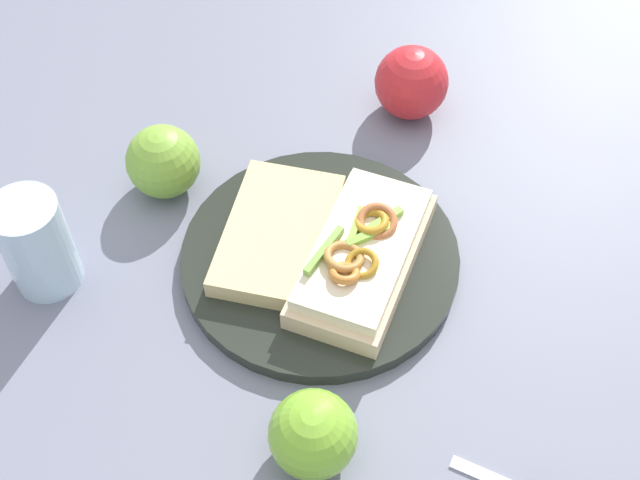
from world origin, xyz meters
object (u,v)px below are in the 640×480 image
sandwich (363,254)px  apple_2 (411,82)px  plate (320,258)px  apple_0 (163,162)px  bread_slice_side (278,234)px  drinking_glass (37,244)px  apple_1 (313,434)px

sandwich → apple_2: (-0.09, -0.22, 0.01)m
plate → apple_0: 0.19m
plate → sandwich: sandwich is taller
bread_slice_side → apple_0: size_ratio=2.09×
drinking_glass → bread_slice_side: bearing=-178.5°
apple_2 → apple_0: bearing=17.0°
plate → apple_2: size_ratio=3.30×
bread_slice_side → sandwich: bearing=81.5°
plate → bread_slice_side: size_ratio=1.70×
apple_0 → apple_1: 0.33m
plate → apple_1: (0.03, 0.19, 0.03)m
sandwich → apple_1: size_ratio=2.80×
apple_2 → drinking_glass: 0.42m
bread_slice_side → apple_0: apple_0 is taller
apple_1 → apple_2: apple_2 is taller
apple_0 → drinking_glass: size_ratio=0.73×
plate → apple_1: bearing=81.3°
sandwich → apple_1: (0.07, 0.17, 0.00)m
bread_slice_side → drinking_glass: size_ratio=1.53×
plate → apple_0: bearing=-39.0°
sandwich → bread_slice_side: size_ratio=1.29×
apple_2 → drinking_glass: bearing=25.8°
apple_0 → bread_slice_side: bearing=137.9°
apple_1 → drinking_glass: (0.23, -0.21, 0.02)m
sandwich → apple_0: size_ratio=2.70×
plate → drinking_glass: size_ratio=2.60×
plate → drinking_glass: 0.26m
bread_slice_side → apple_0: bearing=-112.1°
sandwich → apple_2: apple_2 is taller
apple_0 → sandwich: bearing=143.0°
sandwich → drinking_glass: drinking_glass is taller
sandwich → apple_1: apple_1 is taller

